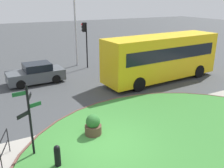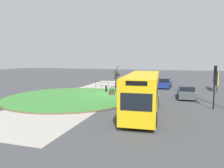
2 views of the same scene
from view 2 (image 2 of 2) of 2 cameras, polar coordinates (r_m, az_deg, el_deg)
The scene contains 14 objects.
ground at distance 26.82m, azimuth -2.09°, elevation -3.00°, with size 120.00×120.00×0.00m, color #3D3F42.
sidewalk_paving at distance 27.51m, azimuth -5.88°, elevation -2.76°, with size 32.00×8.15×0.02m, color #9E998E.
grass_island at distance 25.56m, azimuth -11.36°, elevation -3.51°, with size 14.91×14.91×0.10m, color #387A33.
grass_kerb_ring at distance 25.56m, azimuth -11.36°, elevation -3.50°, with size 15.22×15.22×0.11m, color brown.
signpost_directional at distance 29.08m, azimuth 1.02°, elevation 1.27°, with size 1.01×1.03×2.99m.
bollard_foreground at distance 28.98m, azimuth -1.59°, elevation -1.29°, with size 0.24×0.24×0.93m.
railing_grass_edge at distance 31.16m, azimuth -1.00°, elevation -0.31°, with size 1.56×4.63×1.07m.
bus_yellow at distance 17.70m, azimuth 8.27°, elevation -2.38°, with size 9.39×3.02×3.35m.
car_near_lane at distance 26.10m, azimuth 19.32°, elevation -2.16°, with size 4.09×2.01×1.45m.
car_far_lane at distance 34.14m, azimuth 13.85°, elevation 0.17°, with size 4.07×2.13×1.55m.
traffic_light_near at distance 21.29m, azimuth 25.90°, elevation 1.58°, with size 0.49×0.29×3.97m.
billboard_left at distance 34.21m, azimuth 26.06°, elevation 1.41°, with size 4.68×0.31×2.74m.
planter_near_signpost at distance 26.62m, azimuth -0.07°, elevation -2.02°, with size 0.75×0.75×1.05m.
street_tree_bare at distance 32.39m, azimuth 1.37°, elevation 1.56°, with size 1.08×1.11×3.44m.
Camera 2 is at (24.93, 8.73, 4.65)m, focal length 34.10 mm.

